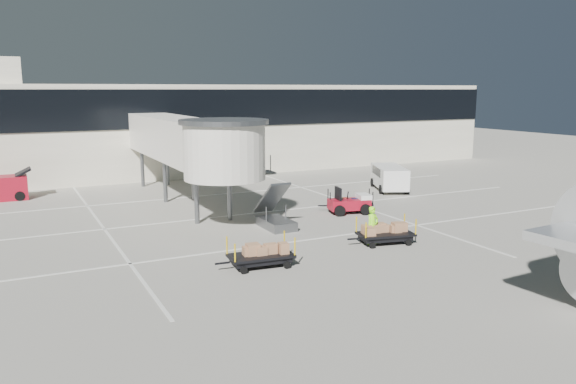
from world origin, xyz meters
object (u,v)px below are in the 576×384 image
baggage_tug (350,204)px  box_cart_far (260,256)px  box_cart_near (387,233)px  suitcase_cart (350,204)px  minivan (389,176)px  ground_worker (373,225)px

baggage_tug → box_cart_far: (-9.35, -7.29, -0.12)m
baggage_tug → box_cart_near: 7.17m
suitcase_cart → minivan: (6.87, 5.19, 0.62)m
baggage_tug → minivan: 9.18m
box_cart_near → ground_worker: size_ratio=1.82×
baggage_tug → ground_worker: ground_worker is taller
box_cart_far → ground_worker: 6.55m
box_cart_near → suitcase_cart: bearing=82.4°
suitcase_cart → minivan: size_ratio=0.66×
baggage_tug → minivan: size_ratio=0.54×
suitcase_cart → ground_worker: 7.63m
box_cart_near → ground_worker: 0.82m
baggage_tug → box_cart_near: bearing=-95.1°
suitcase_cart → box_cart_near: bearing=-84.8°
baggage_tug → box_cart_near: size_ratio=0.80×
ground_worker → suitcase_cart: bearing=55.4°
box_cart_near → minivan: 15.67m
baggage_tug → minivan: minivan is taller
ground_worker → box_cart_near: bearing=-41.8°
box_cart_far → minivan: bearing=43.3°
baggage_tug → suitcase_cart: bearing=70.8°
ground_worker → baggage_tug: bearing=56.0°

